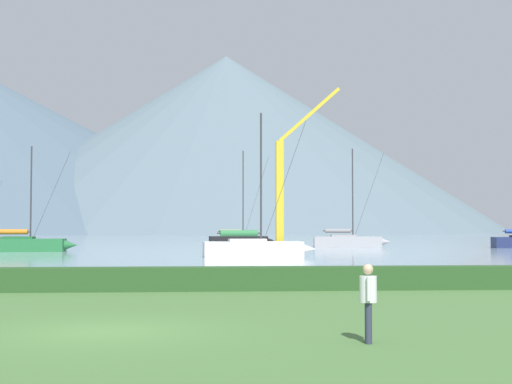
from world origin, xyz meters
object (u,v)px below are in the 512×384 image
(sailboat_slip_1, at_px, (24,244))
(person_standing_walker, at_px, (368,296))
(sailboat_slip_5, at_px, (254,248))
(dock_crane, at_px, (283,199))
(sailboat_slip_6, at_px, (348,241))
(sailboat_slip_3, at_px, (239,240))

(sailboat_slip_1, distance_m, person_standing_walker, 61.95)
(sailboat_slip_1, bearing_deg, sailboat_slip_5, -35.82)
(person_standing_walker, distance_m, dock_crane, 65.40)
(sailboat_slip_1, distance_m, sailboat_slip_6, 37.22)
(sailboat_slip_3, bearing_deg, sailboat_slip_1, -142.13)
(sailboat_slip_3, xyz_separation_m, dock_crane, (3.91, -16.79, 4.74))
(sailboat_slip_3, bearing_deg, person_standing_walker, -99.84)
(sailboat_slip_3, bearing_deg, sailboat_slip_6, -46.34)
(sailboat_slip_5, distance_m, sailboat_slip_6, 31.28)
(sailboat_slip_6, relative_size, person_standing_walker, 7.11)
(dock_crane, bearing_deg, sailboat_slip_5, -102.24)
(sailboat_slip_5, height_order, sailboat_slip_6, sailboat_slip_6)
(sailboat_slip_1, distance_m, sailboat_slip_3, 32.16)
(sailboat_slip_5, bearing_deg, sailboat_slip_6, 61.39)
(sailboat_slip_1, xyz_separation_m, sailboat_slip_3, (22.03, 23.43, -0.02))
(sailboat_slip_6, height_order, person_standing_walker, sailboat_slip_6)
(sailboat_slip_5, distance_m, person_standing_walker, 43.88)
(sailboat_slip_5, xyz_separation_m, person_standing_walker, (-0.68, -43.88, 0.22))
(sailboat_slip_1, xyz_separation_m, sailboat_slip_5, (21.35, -14.52, 0.01))
(sailboat_slip_3, relative_size, sailboat_slip_6, 1.06)
(sailboat_slip_3, distance_m, person_standing_walker, 81.83)
(person_standing_walker, relative_size, dock_crane, 0.09)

